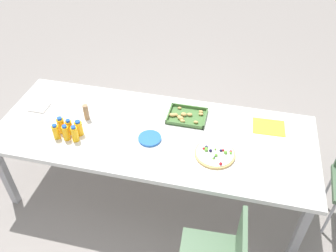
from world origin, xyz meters
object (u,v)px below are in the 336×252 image
Objects in this scene: paper_folder at (269,127)px; snack_tray at (186,116)px; juice_bottle_1 at (66,133)px; party_table at (154,137)px; juice_bottle_0 at (56,132)px; juice_bottle_5 at (79,128)px; napkin_stack at (40,107)px; plate_stack at (150,138)px; juice_bottle_2 at (75,134)px; cardboard_tube at (86,112)px; juice_bottle_4 at (69,127)px; juice_bottle_3 at (61,125)px; fruit_pizza at (215,154)px.

snack_tray is at bearing -177.46° from paper_folder.
party_table is at bearing 20.22° from juice_bottle_1.
juice_bottle_5 is at bearing 27.55° from juice_bottle_0.
paper_folder is at bearing 5.46° from napkin_stack.
napkin_stack is (-0.42, 0.32, -0.06)m from juice_bottle_1.
party_table is 0.11m from plate_stack.
juice_bottle_2 is 1.02× the size of cardboard_tube.
juice_bottle_0 is 1.72m from paper_folder.
juice_bottle_1 is 1.02× the size of juice_bottle_4.
juice_bottle_5 is (0.15, 0.00, -0.00)m from juice_bottle_3.
paper_folder is at bearing 21.58° from plate_stack.
juice_bottle_3 is at bearing 154.50° from juice_bottle_2.
party_table is at bearing 164.15° from fruit_pizza.
party_table is 18.25× the size of cardboard_tube.
juice_bottle_3 is at bearing -156.89° from snack_tray.
snack_tray is 2.17× the size of napkin_stack.
plate_stack is (-0.23, -0.33, -0.00)m from snack_tray.
party_table is 17.91× the size of juice_bottle_2.
juice_bottle_0 is 0.08m from juice_bottle_3.
juice_bottle_2 is at bearing 2.31° from juice_bottle_0.
juice_bottle_2 reaches higher than juice_bottle_1.
juice_bottle_5 is (0.08, 0.01, -0.00)m from juice_bottle_4.
paper_folder is (0.92, 0.36, -0.01)m from plate_stack.
juice_bottle_5 is 1.09m from fruit_pizza.
juice_bottle_0 is 0.93× the size of juice_bottle_2.
plate_stack is 1.07m from napkin_stack.
napkin_stack is at bearing 142.43° from juice_bottle_1.
fruit_pizza is at bearing -52.66° from snack_tray.
juice_bottle_2 is (0.07, 0.00, 0.00)m from juice_bottle_1.
party_table is 18.96× the size of juice_bottle_4.
snack_tray is (0.95, 0.40, -0.06)m from juice_bottle_3.
juice_bottle_2 reaches higher than paper_folder.
napkin_stack is (-0.34, 0.25, -0.06)m from juice_bottle_3.
fruit_pizza is 1.13m from cardboard_tube.
juice_bottle_0 is at bearing -135.14° from juice_bottle_4.
juice_bottle_2 reaches higher than fruit_pizza.
juice_bottle_4 is at bearing -155.16° from snack_tray.
napkin_stack is at bearing 135.77° from juice_bottle_0.
cardboard_tube is at bearing 176.87° from party_table.
paper_folder is (1.64, 0.43, -0.07)m from juice_bottle_3.
juice_bottle_5 is at bearing -84.50° from cardboard_tube.
juice_bottle_5 is 0.74× the size of plate_stack.
juice_bottle_2 is 0.59m from napkin_stack.
plate_stack is (0.57, 0.14, -0.06)m from juice_bottle_2.
cardboard_tube is (-1.11, 0.18, 0.06)m from fruit_pizza.
party_table is 0.75m from juice_bottle_3.
juice_bottle_4 reaches higher than fruit_pizza.
juice_bottle_4 is at bearing -179.08° from fruit_pizza.
napkin_stack reaches higher than party_table.
juice_bottle_5 is 0.91× the size of napkin_stack.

